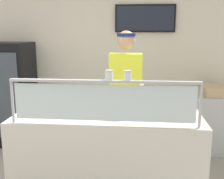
{
  "coord_description": "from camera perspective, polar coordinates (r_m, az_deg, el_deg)",
  "views": [
    {
      "loc": [
        1.21,
        -2.3,
        1.77
      ],
      "look_at": [
        0.96,
        0.36,
        1.21
      ],
      "focal_mm": 45.66,
      "sensor_mm": 36.0,
      "label": 1
    }
  ],
  "objects": [
    {
      "name": "ground_plane",
      "position": [
        3.76,
        0.23,
        -16.19
      ],
      "size": [
        12.0,
        12.0,
        0.0
      ],
      "primitive_type": "plane",
      "color": "gray",
      "rests_on": "ground"
    },
    {
      "name": "shop_rear_unit",
      "position": [
        4.66,
        1.76,
        6.81
      ],
      "size": [
        6.24,
        0.13,
        2.7
      ],
      "color": "silver",
      "rests_on": "ground"
    },
    {
      "name": "serving_counter",
      "position": [
        2.95,
        -0.96,
        -14.14
      ],
      "size": [
        1.84,
        0.66,
        0.95
      ],
      "primitive_type": "cube",
      "color": "silver",
      "rests_on": "ground"
    },
    {
      "name": "sneeze_guard",
      "position": [
        2.45,
        -1.7,
        -1.38
      ],
      "size": [
        1.66,
        0.06,
        0.4
      ],
      "color": "#B2B5BC",
      "rests_on": "serving_counter"
    },
    {
      "name": "pizza_tray",
      "position": [
        2.84,
        0.66,
        -4.53
      ],
      "size": [
        0.49,
        0.49,
        0.04
      ],
      "color": "#9EA0A8",
      "rests_on": "serving_counter"
    },
    {
      "name": "pizza_server",
      "position": [
        2.81,
        0.34,
        -4.21
      ],
      "size": [
        0.11,
        0.29,
        0.01
      ],
      "primitive_type": "cube",
      "rotation": [
        0.0,
        0.0,
        0.13
      ],
      "color": "#ADAFB7",
      "rests_on": "pizza_tray"
    },
    {
      "name": "parmesan_shaker",
      "position": [
        2.41,
        -0.58,
        2.76
      ],
      "size": [
        0.07,
        0.07,
        0.09
      ],
      "color": "white",
      "rests_on": "sneeze_guard"
    },
    {
      "name": "pepper_flake_shaker",
      "position": [
        2.4,
        3.16,
        2.69
      ],
      "size": [
        0.06,
        0.06,
        0.09
      ],
      "color": "white",
      "rests_on": "sneeze_guard"
    },
    {
      "name": "worker_figure",
      "position": [
        3.38,
        2.81,
        -1.17
      ],
      "size": [
        0.41,
        0.5,
        1.76
      ],
      "color": "#23232D",
      "rests_on": "ground"
    },
    {
      "name": "drink_fridge",
      "position": [
        4.75,
        -20.11,
        -0.72
      ],
      "size": [
        0.74,
        0.65,
        1.58
      ],
      "color": "black",
      "rests_on": "ground"
    },
    {
      "name": "prep_shelf",
      "position": [
        4.5,
        19.79,
        -6.26
      ],
      "size": [
        0.7,
        0.55,
        0.84
      ],
      "primitive_type": "cube",
      "color": "#B7BABF",
      "rests_on": "ground"
    },
    {
      "name": "pizza_box_stack",
      "position": [
        4.38,
        20.32,
        -0.16
      ],
      "size": [
        0.45,
        0.44,
        0.13
      ],
      "color": "tan",
      "rests_on": "prep_shelf"
    }
  ]
}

